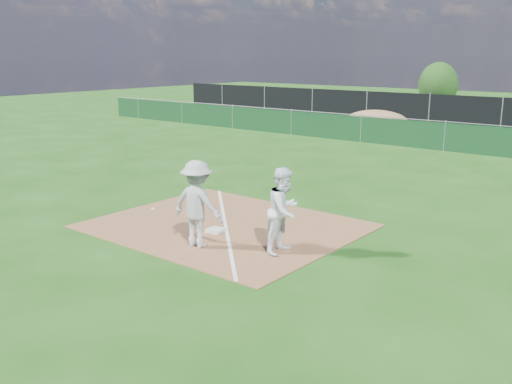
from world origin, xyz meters
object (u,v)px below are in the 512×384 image
at_px(car_left, 424,104).
at_px(tree_left, 438,84).
at_px(play_at_first, 197,204).
at_px(runner, 284,210).
at_px(first_base, 215,230).

bearing_deg(car_left, tree_left, 20.84).
height_order(play_at_first, runner, play_at_first).
bearing_deg(play_at_first, first_base, 112.23).
distance_m(play_at_first, tree_left, 35.10).
xyz_separation_m(runner, car_left, (-8.70, 27.83, -0.20)).
bearing_deg(first_base, play_at_first, -67.77).
relative_size(play_at_first, tree_left, 0.60).
height_order(runner, tree_left, tree_left).
distance_m(play_at_first, runner, 1.86).
height_order(first_base, tree_left, tree_left).
bearing_deg(first_base, runner, -1.93).
height_order(car_left, tree_left, tree_left).
xyz_separation_m(play_at_first, car_left, (-7.07, 28.72, -0.25)).
distance_m(first_base, car_left, 28.56).
height_order(first_base, car_left, car_left).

